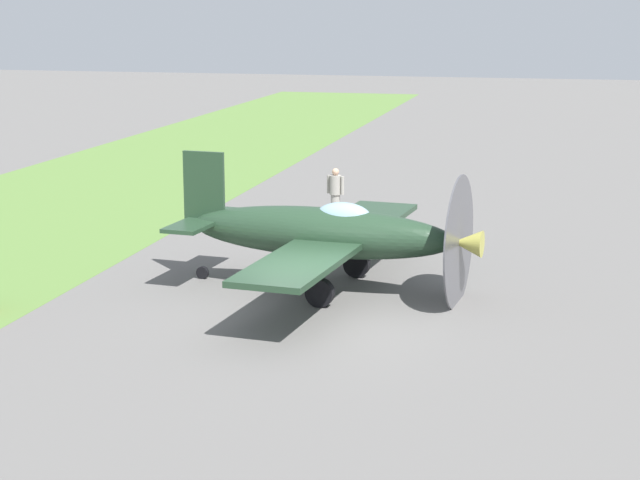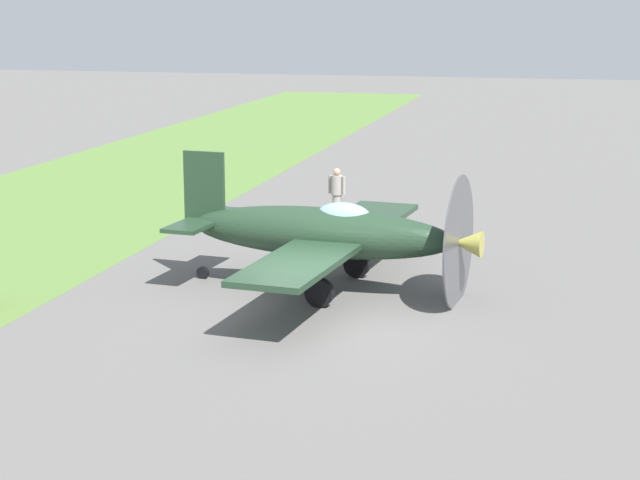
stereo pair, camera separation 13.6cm
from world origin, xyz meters
name	(u,v)px [view 1 (the left image)]	position (x,y,z in m)	size (l,w,h in m)	color
ground_plane	(307,326)	(0.00, 0.00, 0.00)	(160.00, 160.00, 0.00)	#605E5B
airplane_lead	(326,233)	(-2.97, -0.27, 1.44)	(9.68, 7.67, 3.44)	#233D28
ground_crew_chief	(335,193)	(-11.24, -1.92, 0.91)	(0.38, 0.60, 1.73)	#9E998E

